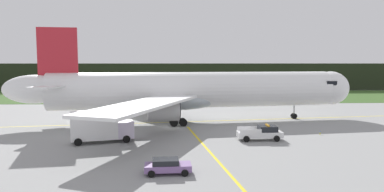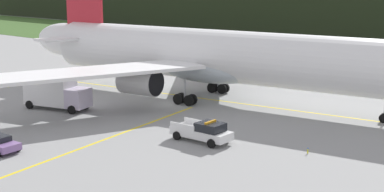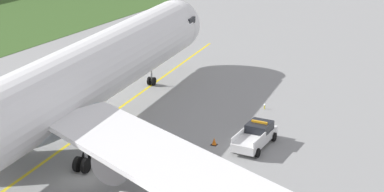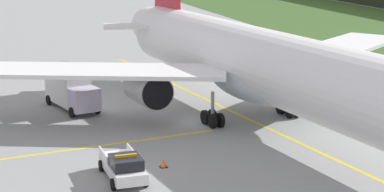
{
  "view_description": "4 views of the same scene",
  "coord_description": "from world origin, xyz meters",
  "px_view_note": "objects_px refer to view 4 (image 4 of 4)",
  "views": [
    {
      "loc": [
        1.53,
        -51.26,
        9.6
      ],
      "look_at": [
        3.47,
        5.99,
        4.07
      ],
      "focal_mm": 32.66,
      "sensor_mm": 36.0,
      "label": 1
    },
    {
      "loc": [
        40.47,
        -45.23,
        13.96
      ],
      "look_at": [
        5.25,
        -2.93,
        2.13
      ],
      "focal_mm": 52.67,
      "sensor_mm": 36.0,
      "label": 2
    },
    {
      "loc": [
        -33.92,
        -28.04,
        21.67
      ],
      "look_at": [
        10.12,
        -3.72,
        3.96
      ],
      "focal_mm": 59.48,
      "sensor_mm": 36.0,
      "label": 3
    },
    {
      "loc": [
        52.24,
        -17.38,
        15.29
      ],
      "look_at": [
        6.0,
        -2.59,
        3.84
      ],
      "focal_mm": 63.4,
      "sensor_mm": 36.0,
      "label": 4
    }
  ],
  "objects_px": {
    "airliner": "(269,68)",
    "apron_cone": "(164,163)",
    "ops_pickup_truck": "(123,166)",
    "catering_truck": "(71,87)"
  },
  "relations": [
    {
      "from": "apron_cone",
      "to": "airliner",
      "type": "bearing_deg",
      "value": 122.12
    },
    {
      "from": "ops_pickup_truck",
      "to": "airliner",
      "type": "bearing_deg",
      "value": 120.94
    },
    {
      "from": "airliner",
      "to": "catering_truck",
      "type": "xyz_separation_m",
      "value": [
        -11.41,
        -14.41,
        -3.01
      ]
    },
    {
      "from": "airliner",
      "to": "apron_cone",
      "type": "relative_size",
      "value": 86.74
    },
    {
      "from": "airliner",
      "to": "apron_cone",
      "type": "xyz_separation_m",
      "value": [
        6.72,
        -10.7,
        -4.67
      ]
    },
    {
      "from": "airliner",
      "to": "ops_pickup_truck",
      "type": "xyz_separation_m",
      "value": [
        8.27,
        -13.8,
        -4.08
      ]
    },
    {
      "from": "ops_pickup_truck",
      "to": "catering_truck",
      "type": "distance_m",
      "value": 19.72
    },
    {
      "from": "ops_pickup_truck",
      "to": "apron_cone",
      "type": "bearing_deg",
      "value": 116.63
    },
    {
      "from": "catering_truck",
      "to": "ops_pickup_truck",
      "type": "bearing_deg",
      "value": 1.79
    },
    {
      "from": "airliner",
      "to": "ops_pickup_truck",
      "type": "distance_m",
      "value": 16.6
    }
  ]
}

